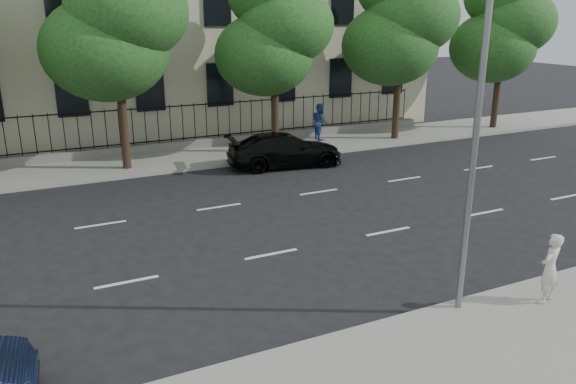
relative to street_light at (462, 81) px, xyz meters
name	(u,v)px	position (x,y,z in m)	size (l,w,h in m)	color
ground	(313,292)	(-2.50, 1.77, -5.15)	(120.00, 120.00, 0.00)	black
near_sidewalk	(416,382)	(-2.50, -2.23, -5.07)	(60.00, 4.00, 0.15)	gray
far_sidewalk	(169,160)	(-2.50, 15.77, -5.07)	(60.00, 4.00, 0.15)	gray
lane_markings	(242,228)	(-2.50, 6.52, -5.14)	(49.60, 4.62, 0.01)	silver
iron_fence	(159,141)	(-2.50, 17.47, -4.50)	(30.00, 0.50, 2.20)	slate
street_light	(462,81)	(0.00, 0.00, 0.00)	(0.25, 3.32, 8.05)	slate
tree_c	(114,15)	(-4.46, 15.13, 1.26)	(5.89, 5.50, 9.80)	#382619
tree_d	(274,28)	(2.54, 15.13, 0.69)	(5.34, 4.94, 8.84)	#382619
tree_e	(400,20)	(9.54, 15.13, 1.05)	(5.71, 5.31, 9.46)	#382619
tree_f	(502,25)	(16.54, 15.13, 0.73)	(5.52, 5.12, 9.01)	#382619
black_sedan	(285,150)	(1.98, 12.78, -4.40)	(2.08, 5.13, 1.49)	black
woman_near	(550,268)	(1.98, -1.21, -4.16)	(0.61, 0.40, 1.67)	beige
pedestrian_far	(320,122)	(5.70, 16.37, -4.05)	(0.92, 0.72, 1.90)	#294690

